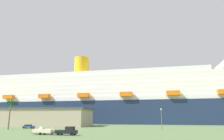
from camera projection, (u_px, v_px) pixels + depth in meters
ground_plane at (94, 126)px, 105.05m from camera, size 600.00×600.00×0.00m
cruise_ship at (133, 102)px, 146.92m from camera, size 292.29×57.28×55.47m
terminal_building at (37, 117)px, 110.31m from camera, size 58.04×24.47×9.12m
pickup_truck at (67, 131)px, 54.13m from camera, size 5.76×2.70×2.20m
small_boat_on_trailer at (46, 131)px, 55.45m from camera, size 7.54×2.61×2.15m
palm_tree at (11, 105)px, 79.75m from camera, size 3.17×2.89×11.05m
street_lamp at (161, 116)px, 74.32m from camera, size 0.56×0.56×7.59m
parked_car_blue_suv at (29, 126)px, 85.46m from camera, size 4.71×2.20×1.58m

